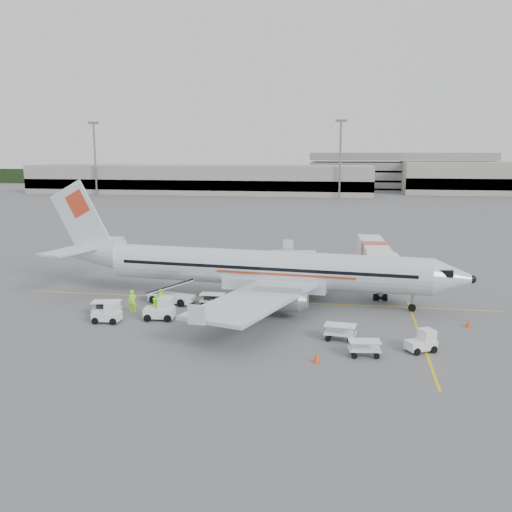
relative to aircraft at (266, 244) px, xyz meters
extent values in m
plane|color=#56595B|center=(-1.22, -0.01, -5.26)|extent=(360.00, 360.00, 0.00)
cube|color=yellow|center=(-1.22, -0.01, -5.26)|extent=(44.00, 0.20, 0.01)
cube|color=yellow|center=(12.78, -8.01, -5.26)|extent=(0.20, 20.00, 0.01)
cone|color=#F0460C|center=(16.75, -4.96, -4.93)|extent=(0.40, 0.40, 0.66)
cone|color=#F0460C|center=(3.90, 12.60, -4.99)|extent=(0.33, 0.33, 0.54)
cone|color=#F0460C|center=(5.54, -14.57, -4.91)|extent=(0.43, 0.43, 0.70)
imported|color=#90FF14|center=(-10.61, -5.40, -4.30)|extent=(0.76, 0.56, 1.93)
imported|color=#90FF14|center=(-8.06, -6.93, -4.37)|extent=(0.99, 1.07, 1.78)
imported|color=#90FF14|center=(-7.43, -6.44, -4.33)|extent=(1.30, 1.37, 1.86)
imported|color=#90FF14|center=(-8.50, -4.19, -4.35)|extent=(1.15, 0.77, 1.81)
camera|label=1|loc=(7.50, -49.77, 8.23)|focal=40.00mm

